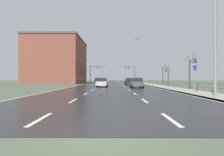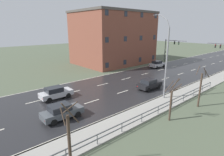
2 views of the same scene
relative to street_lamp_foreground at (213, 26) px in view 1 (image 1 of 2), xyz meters
name	(u,v)px [view 1 (image 1 of 2)]	position (x,y,z in m)	size (l,w,h in m)	color
ground_plane	(112,84)	(-7.45, 39.40, -5.30)	(160.00, 160.00, 0.12)	#4C5642
road_asphalt_strip	(112,82)	(-7.45, 51.39, -5.23)	(14.00, 120.00, 0.03)	#232326
sidewalk_right	(136,82)	(0.97, 51.40, -5.18)	(3.00, 120.00, 0.12)	gray
guardrail	(171,83)	(2.40, 17.00, -4.53)	(0.07, 40.03, 1.00)	#515459
street_lamp_foreground	(213,26)	(0.00, 0.00, 0.00)	(2.40, 0.24, 10.69)	slate
street_lamp_midground	(145,62)	(0.00, 28.10, -0.08)	(2.42, 0.24, 10.53)	slate
highway_sign	(195,70)	(0.94, 4.98, -2.98)	(0.09, 0.68, 3.53)	slate
traffic_signal_right	(131,71)	(-0.77, 51.14, -1.17)	(4.96, 0.36, 5.92)	#38383A
traffic_signal_left	(94,71)	(-13.86, 51.64, -1.07)	(5.92, 0.36, 5.99)	#38383A
car_far_left	(102,82)	(-9.07, 17.50, -4.44)	(1.90, 4.13, 1.57)	#B7B7BC
car_mid_centre	(98,80)	(-11.92, 43.59, -4.44)	(1.89, 4.13, 1.57)	#B7B7BC
car_near_right	(129,81)	(-3.49, 29.76, -4.44)	(1.85, 4.11, 1.57)	black
car_near_left	(137,83)	(-3.49, 15.60, -4.44)	(1.86, 4.11, 1.57)	#474C51
brick_building	(58,61)	(-23.22, 39.96, 1.20)	(14.14, 18.47, 12.85)	brown
bare_tree_near	(190,73)	(3.62, 12.72, -2.96)	(1.20, 1.25, 5.11)	#423328
bare_tree_mid	(168,76)	(3.83, 23.62, -3.26)	(1.33, 1.01, 4.37)	#423328
bare_tree_far	(163,75)	(4.25, 28.95, -3.00)	(1.28, 1.14, 4.80)	#423328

